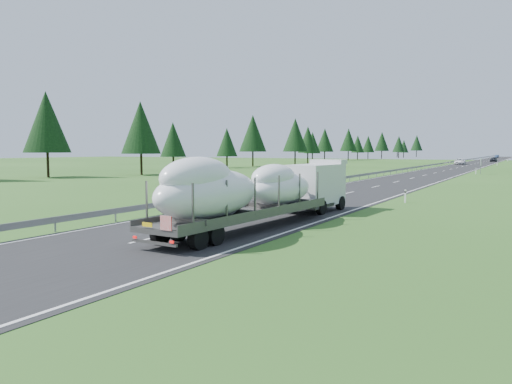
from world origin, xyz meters
The scene contains 9 objects.
road_surface centered at (0.00, 100.00, 0.01)m, with size 10.00×400.00×0.02m, color black.
guardrail centered at (-5.30, 99.94, 0.60)m, with size 0.10×400.00×0.76m.
marker_posts centered at (6.50, 155.00, 0.54)m, with size 0.13×350.08×1.00m.
highway_sign centered at (7.20, 80.00, 1.81)m, with size 0.08×0.90×2.60m.
tree_line_left centered at (-44.27, 107.73, 7.15)m, with size 16.33×302.56×12.38m.
boat_truck centered at (2.60, 14.43, 1.98)m, with size 3.23×18.02×3.72m.
distant_van centered at (-2.84, 134.90, 0.79)m, with size 2.63×5.71×1.59m, color white.
distant_car_dark centered at (2.95, 170.16, 0.79)m, with size 1.86×4.62×1.57m, color black.
distant_car_blue centered at (-1.55, 256.14, 0.72)m, with size 1.52×4.35×1.43m, color #192C48.
Camera 1 is at (15.03, -8.16, 4.02)m, focal length 35.00 mm.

